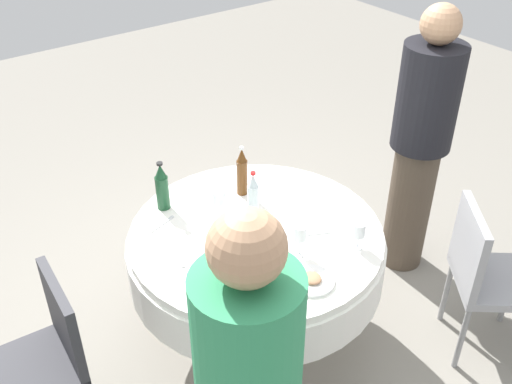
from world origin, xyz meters
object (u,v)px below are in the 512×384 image
bottle_clear_inner (253,197)px  wine_glass_right (300,234)px  dining_table (256,255)px  chair_mid (483,270)px  bottle_brown_south (242,172)px  person_inner (420,142)px  wine_glass_north (359,231)px  plate_east (312,280)px  wine_glass_front (219,197)px  bottle_dark_green_outer (162,187)px  chair_front (46,354)px  plate_rear (247,245)px

bottle_clear_inner → wine_glass_right: bottle_clear_inner is taller
dining_table → chair_mid: (0.71, 0.89, -0.07)m
bottle_brown_south → person_inner: 1.06m
wine_glass_north → plate_east: 0.35m
bottle_clear_inner → wine_glass_north: size_ratio=1.94×
wine_glass_front → wine_glass_right: bearing=15.0°
bottle_dark_green_outer → bottle_clear_inner: bearing=43.1°
dining_table → wine_glass_front: wine_glass_front is taller
wine_glass_right → dining_table: bearing=-168.1°
dining_table → plate_east: (0.44, -0.02, 0.16)m
bottle_brown_south → wine_glass_right: bearing=-8.3°
chair_front → dining_table: bearing=-90.0°
bottle_dark_green_outer → wine_glass_front: 0.30m
bottle_dark_green_outer → wine_glass_north: bottle_dark_green_outer is taller
chair_mid → bottle_brown_south: bearing=-104.8°
bottle_brown_south → chair_mid: bottle_brown_south is taller
dining_table → person_inner: 1.18m
wine_glass_north → chair_mid: 0.74m
bottle_dark_green_outer → chair_front: bearing=-65.7°
wine_glass_front → bottle_clear_inner: bearing=48.4°
wine_glass_north → plate_rear: 0.52m
bottle_dark_green_outer → bottle_brown_south: (0.13, 0.40, 0.01)m
wine_glass_front → chair_front: 1.05m
bottle_dark_green_outer → wine_glass_front: (0.23, 0.19, -0.02)m
bottle_clear_inner → chair_front: size_ratio=0.31×
bottle_dark_green_outer → plate_rear: bottle_dark_green_outer is taller
bottle_dark_green_outer → chair_mid: bottle_dark_green_outer is taller
wine_glass_north → plate_east: (0.06, -0.33, -0.08)m
bottle_clear_inner → plate_rear: size_ratio=1.13×
bottle_brown_south → plate_east: size_ratio=1.40×
bottle_brown_south → plate_rear: size_ratio=1.19×
bottle_clear_inner → wine_glass_right: (0.36, -0.00, -0.01)m
dining_table → chair_front: 1.07m
plate_rear → plate_east: size_ratio=1.17×
bottle_clear_inner → bottle_dark_green_outer: bottle_dark_green_outer is taller
plate_east → person_inner: size_ratio=0.12×
bottle_dark_green_outer → person_inner: (0.46, 1.41, 0.00)m
bottle_brown_south → plate_east: (0.75, -0.16, -0.12)m
wine_glass_right → person_inner: bearing=102.2°
wine_glass_north → bottle_clear_inner: bearing=-152.2°
plate_east → person_inner: person_inner is taller
plate_east → dining_table: bearing=176.8°
wine_glass_front → plate_rear: size_ratio=0.63×
dining_table → plate_east: size_ratio=6.31×
bottle_clear_inner → wine_glass_right: size_ratio=1.66×
person_inner → chair_mid: person_inner is taller
dining_table → wine_glass_right: (0.26, 0.05, 0.27)m
chair_mid → wine_glass_right: bearing=-79.8°
person_inner → wine_glass_north: bearing=-65.6°
plate_rear → wine_glass_front: bearing=173.0°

